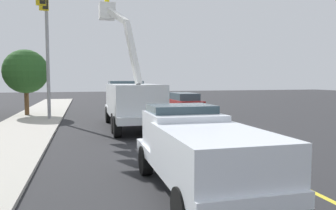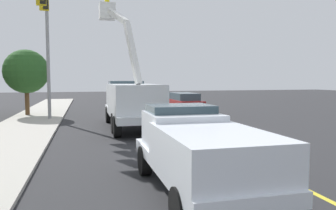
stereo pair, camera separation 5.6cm
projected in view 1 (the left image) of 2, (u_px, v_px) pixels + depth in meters
The scene contains 11 objects.
ground at pixel (185, 130), 17.97m from camera, with size 120.00×120.00×0.00m, color #2D2D30.
sidewalk_far_side at pixel (15, 135), 15.77m from camera, with size 60.00×3.60×0.12m, color #B2ADA3.
lane_centre_stripe at pixel (185, 129), 17.97m from camera, with size 50.00×0.16×0.01m, color yellow.
utility_bucket_truck at pixel (131, 100), 18.56m from camera, with size 8.26×3.04×7.64m.
service_pickup_truck at pixel (199, 148), 7.77m from camera, with size 5.65×2.30×2.06m.
passing_minivan at pixel (184, 102), 26.46m from camera, with size 4.85×2.05×1.69m.
traffic_cone_mid_front at pixel (216, 146), 11.42m from camera, with size 0.40×0.40×0.88m.
traffic_cone_mid_rear at pixel (173, 124), 17.42m from camera, with size 0.40×0.40×0.77m.
traffic_cone_trailing at pixel (147, 114), 22.54m from camera, with size 0.40×0.40×0.81m.
traffic_signal_mast at pixel (43, 19), 19.48m from camera, with size 6.56×0.67×8.87m.
street_tree_right at pixel (26, 72), 24.18m from camera, with size 3.28×3.28×5.03m.
Camera 1 is at (-16.85, 5.85, 2.77)m, focal length 34.56 mm.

